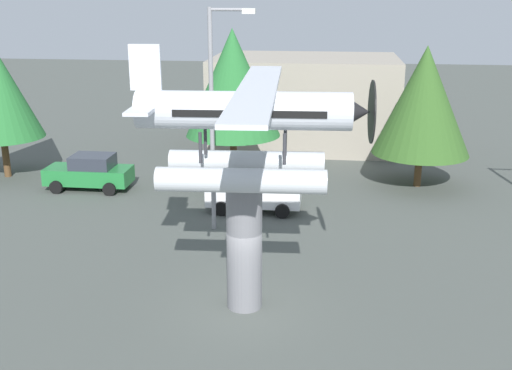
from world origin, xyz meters
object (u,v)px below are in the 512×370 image
Objects in this scene: floatplane_monument at (248,127)px; car_near_green at (90,172)px; display_pedestal at (244,246)px; storefront_building at (304,101)px; tree_east at (233,83)px; car_mid_white at (255,192)px; tree_center_back at (424,101)px; streetlight_primary at (216,107)px.

floatplane_monument reaches higher than car_near_green.
storefront_building is (0.82, 22.00, 0.74)m from display_pedestal.
storefront_building is (10.13, 10.87, 1.91)m from car_near_green.
tree_east is at bearing -109.37° from storefront_building.
car_mid_white is at bearing 165.90° from car_near_green.
tree_east is (-3.17, -9.02, 2.38)m from storefront_building.
tree_east is (-2.36, 12.98, 3.12)m from display_pedestal.
tree_center_back is (6.99, 13.61, 2.32)m from display_pedestal.
floatplane_monument reaches higher than car_mid_white.
streetlight_primary is at bearing 147.67° from car_near_green.
tree_east is (6.96, 1.85, 4.29)m from car_near_green.
streetlight_primary is 1.14× the size of tree_east.
display_pedestal is 0.46× the size of streetlight_primary.
car_mid_white is 9.67m from tree_center_back.
tree_east reaches higher than storefront_building.
car_near_green is 14.98m from storefront_building.
car_near_green is 0.47× the size of streetlight_primary.
tree_center_back reaches higher than display_pedestal.
tree_center_back is at bearing -149.09° from car_mid_white.
storefront_building reaches higher than display_pedestal.
display_pedestal is 0.58× the size of tree_center_back.
tree_center_back is at bearing 62.80° from display_pedestal.
tree_center_back is at bearing 38.27° from streetlight_primary.
display_pedestal is 22.03m from storefront_building.
tree_center_back is (9.01, 7.10, -0.75)m from streetlight_primary.
tree_east reaches higher than car_near_green.
streetlight_primary reaches higher than tree_east.
storefront_building is 1.47× the size of tree_east.
floatplane_monument is 1.17× the size of streetlight_primary.
storefront_building is 10.54m from tree_center_back.
display_pedestal is at bearing -79.70° from tree_east.
floatplane_monument reaches higher than tree_center_back.
car_mid_white is 6.08m from tree_east.
streetlight_primary is at bearing 105.15° from floatplane_monument.
car_mid_white is at bearing 94.73° from display_pedestal.
streetlight_primary is 0.78× the size of storefront_building.
floatplane_monument is 6.87m from streetlight_primary.
tree_center_back is at bearing 60.13° from floatplane_monument.
tree_east is at bearing 100.30° from display_pedestal.
car_mid_white is at bearing -68.02° from tree_east.
tree_east is at bearing 93.06° from streetlight_primary.
display_pedestal reaches higher than car_mid_white.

